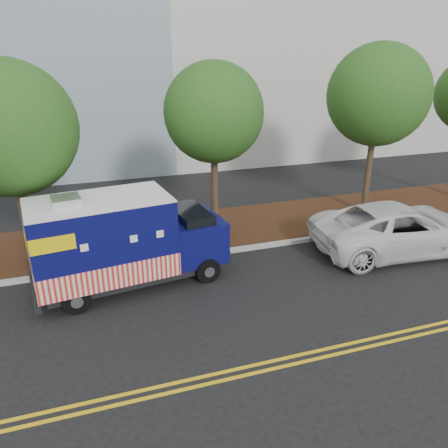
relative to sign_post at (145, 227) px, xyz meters
name	(u,v)px	position (x,y,z in m)	size (l,w,h in m)	color
ground	(196,277)	(1.28, -1.84, -1.20)	(120.00, 120.00, 0.00)	black
curb	(186,257)	(1.28, -0.44, -1.12)	(120.00, 0.18, 0.15)	#9E9E99
mulch_strip	(173,234)	(1.28, 1.66, -1.12)	(120.00, 4.00, 0.15)	black
centerline_near	(245,367)	(1.28, -6.29, -1.19)	(120.00, 0.10, 0.01)	gold
centerline_far	(249,374)	(1.28, -6.54, -1.19)	(120.00, 0.10, 0.01)	gold
tree_a	(8,129)	(-3.77, 0.79, 3.37)	(4.13, 4.13, 6.64)	#38281C
tree_b	(214,113)	(2.89, 1.37, 3.47)	(3.59, 3.59, 6.48)	#38281C
tree_c	(378,95)	(9.73, 1.39, 3.87)	(4.04, 4.04, 7.10)	#38281C
sign_post	(145,227)	(0.00, 0.00, 0.00)	(0.06, 0.06, 2.40)	#473828
food_truck	(121,244)	(-0.95, -1.57, 0.19)	(6.07, 2.93, 3.08)	black
white_car	(399,228)	(8.71, -2.14, -0.33)	(2.88, 6.24, 1.73)	silver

